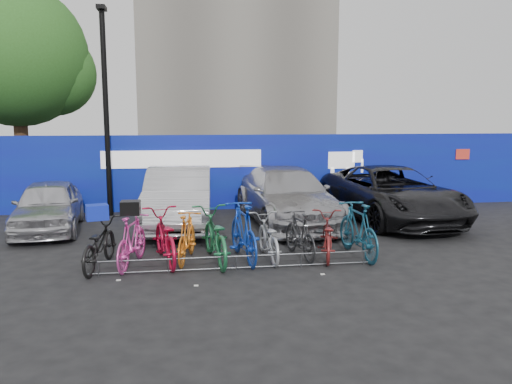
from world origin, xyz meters
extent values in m
plane|color=black|center=(0.00, 0.00, 0.00)|extent=(100.00, 100.00, 0.00)
cube|color=navy|center=(0.00, 6.00, 1.20)|extent=(22.00, 0.15, 2.40)
cube|color=white|center=(-1.00, 5.90, 1.65)|extent=(5.00, 0.02, 0.55)
cube|color=white|center=(4.20, 5.90, 1.55)|extent=(1.20, 0.02, 0.90)
cube|color=red|center=(8.50, 5.90, 1.70)|extent=(0.50, 0.02, 0.35)
cylinder|color=#382314|center=(-7.00, 10.00, 2.00)|extent=(0.50, 0.50, 4.00)
sphere|color=#2A5A1C|center=(-7.00, 10.00, 5.20)|extent=(5.20, 5.20, 5.20)
sphere|color=#2A5A1C|center=(-5.80, 10.30, 4.60)|extent=(3.20, 3.20, 3.20)
cylinder|color=black|center=(-3.20, 5.40, 3.00)|extent=(0.16, 0.16, 6.00)
cube|color=black|center=(-3.20, 5.40, 6.05)|extent=(0.25, 0.50, 0.12)
cylinder|color=#595B60|center=(0.00, -0.60, 0.28)|extent=(5.60, 0.03, 0.03)
cylinder|color=#595B60|center=(0.00, -0.60, 0.05)|extent=(5.60, 0.03, 0.03)
cylinder|color=#595B60|center=(-2.60, -0.60, 0.14)|extent=(0.03, 0.03, 0.28)
cylinder|color=#595B60|center=(-1.30, -0.60, 0.14)|extent=(0.03, 0.03, 0.28)
cylinder|color=#595B60|center=(0.00, -0.60, 0.14)|extent=(0.03, 0.03, 0.28)
cylinder|color=#595B60|center=(1.30, -0.60, 0.14)|extent=(0.03, 0.03, 0.28)
cylinder|color=#595B60|center=(2.60, -0.60, 0.14)|extent=(0.03, 0.03, 0.28)
imported|color=#B6B5BA|center=(-4.50, 3.53, 0.66)|extent=(2.00, 4.06, 1.33)
imported|color=#BABABF|center=(-1.11, 3.57, 0.80)|extent=(1.97, 4.95, 1.60)
imported|color=#A5A5A9|center=(1.89, 3.63, 0.77)|extent=(2.55, 5.45, 1.54)
imported|color=black|center=(4.92, 3.52, 0.78)|extent=(3.01, 5.77, 1.55)
imported|color=black|center=(-2.66, -0.06, 0.49)|extent=(0.93, 1.94, 0.98)
imported|color=#EE43AD|center=(-2.03, -0.04, 0.53)|extent=(0.86, 1.82, 1.06)
imported|color=#B00C2C|center=(-1.39, 0.13, 0.54)|extent=(1.12, 2.17, 1.08)
imported|color=orange|center=(-0.94, 0.15, 0.51)|extent=(0.81, 1.76, 1.02)
imported|color=#1E693C|center=(-0.38, 0.02, 0.55)|extent=(1.00, 2.18, 1.11)
imported|color=#123AB5|center=(0.22, 0.05, 0.61)|extent=(0.84, 2.10, 1.23)
imported|color=#AAAEB2|center=(0.74, 0.09, 0.47)|extent=(0.71, 1.81, 0.93)
imported|color=#28282A|center=(1.43, 0.09, 0.50)|extent=(0.71, 1.72, 1.00)
imported|color=maroon|center=(2.00, 0.01, 0.48)|extent=(1.07, 1.92, 0.95)
imported|color=navy|center=(2.67, -0.04, 0.60)|extent=(0.69, 2.02, 1.19)
cube|color=#1024B9|center=(-2.66, -0.06, 1.13)|extent=(0.48, 0.41, 0.30)
cube|color=black|center=(-2.03, -0.04, 1.19)|extent=(0.38, 0.34, 0.27)
camera|label=1|loc=(-0.98, -9.96, 2.97)|focal=35.00mm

